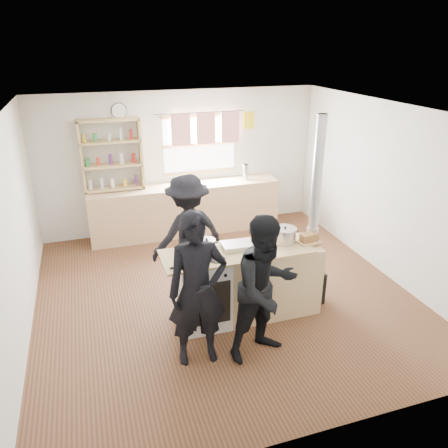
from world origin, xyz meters
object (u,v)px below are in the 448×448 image
at_px(skillet_greens, 196,262).
at_px(bread_board, 309,239).
at_px(cooking_island, 248,282).
at_px(person_near_left, 197,290).
at_px(stockpot_stove, 207,245).
at_px(flue_heater, 310,257).
at_px(thermos, 246,172).
at_px(roast_tray, 237,245).
at_px(stockpot_counter, 285,235).
at_px(person_near_right, 266,289).
at_px(person_far, 188,233).

height_order(skillet_greens, bread_board, bread_board).
bearing_deg(cooking_island, person_near_left, -141.77).
relative_size(stockpot_stove, flue_heater, 0.09).
relative_size(thermos, skillet_greens, 0.91).
bearing_deg(roast_tray, stockpot_counter, -2.21).
bearing_deg(bread_board, person_near_right, -141.21).
relative_size(roast_tray, person_near_right, 0.23).
xyz_separation_m(thermos, stockpot_stove, (-1.50, -2.68, -0.03)).
bearing_deg(cooking_island, stockpot_stove, 169.59).
distance_m(bread_board, flue_heater, 0.36).
height_order(roast_tray, person_near_right, person_near_right).
height_order(thermos, person_near_right, person_near_right).
distance_m(stockpot_stove, bread_board, 1.30).
distance_m(stockpot_stove, person_far, 0.86).
relative_size(stockpot_counter, person_near_left, 0.17).
bearing_deg(person_near_right, roast_tray, 77.46).
distance_m(roast_tray, bread_board, 0.92).
relative_size(skillet_greens, stockpot_stove, 1.39).
bearing_deg(flue_heater, person_near_right, -140.43).
xyz_separation_m(thermos, cooking_island, (-1.00, -2.77, -0.57)).
relative_size(thermos, stockpot_counter, 0.94).
height_order(thermos, person_near_left, person_near_left).
bearing_deg(bread_board, roast_tray, 172.33).
height_order(skillet_greens, stockpot_stove, stockpot_stove).
xyz_separation_m(thermos, person_near_right, (-1.09, -3.53, -0.21)).
xyz_separation_m(thermos, person_near_left, (-1.81, -3.41, -0.17)).
bearing_deg(stockpot_stove, person_far, 92.31).
xyz_separation_m(roast_tray, stockpot_stove, (-0.37, 0.03, 0.04)).
bearing_deg(cooking_island, bread_board, -4.39).
distance_m(stockpot_counter, person_near_left, 1.48).
xyz_separation_m(stockpot_counter, bread_board, (0.29, -0.10, -0.05)).
relative_size(bread_board, person_near_right, 0.18).
distance_m(thermos, flue_heater, 2.75).
xyz_separation_m(cooking_island, person_far, (-0.53, 0.93, 0.36)).
distance_m(stockpot_stove, person_near_right, 0.97).
bearing_deg(stockpot_counter, roast_tray, 177.79).
height_order(cooking_island, person_near_right, person_near_right).
bearing_deg(roast_tray, bread_board, -7.67).
relative_size(roast_tray, bread_board, 1.26).
xyz_separation_m(flue_heater, person_near_right, (-0.98, -0.81, 0.17)).
bearing_deg(person_near_left, roast_tray, 48.62).
relative_size(thermos, stockpot_stove, 1.26).
bearing_deg(roast_tray, person_far, 115.19).
xyz_separation_m(person_near_right, person_far, (-0.44, 1.69, -0.01)).
height_order(skillet_greens, stockpot_counter, stockpot_counter).
relative_size(thermos, flue_heater, 0.11).
bearing_deg(skillet_greens, flue_heater, 8.42).
bearing_deg(person_far, person_near_right, 88.20).
height_order(cooking_island, flue_heater, flue_heater).
bearing_deg(bread_board, skillet_greens, -175.09).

